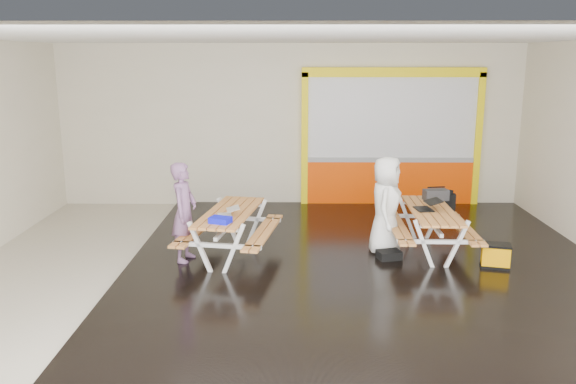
{
  "coord_description": "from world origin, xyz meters",
  "views": [
    {
      "loc": [
        0.1,
        -8.72,
        3.23
      ],
      "look_at": [
        0.0,
        0.9,
        1.0
      ],
      "focal_mm": 36.61,
      "sensor_mm": 36.0,
      "label": 1
    }
  ],
  "objects_px": {
    "laptop_left": "(228,213)",
    "fluke_bag": "(496,256)",
    "picnic_table_right": "(431,220)",
    "dark_case": "(389,255)",
    "backpack": "(448,202)",
    "person_left": "(184,212)",
    "blue_pouch": "(220,220)",
    "picnic_table_left": "(230,222)",
    "laptop_right": "(427,206)",
    "person_right": "(386,206)",
    "toolbox": "(436,195)"
  },
  "relations": [
    {
      "from": "laptop_left",
      "to": "fluke_bag",
      "type": "distance_m",
      "value": 4.19
    },
    {
      "from": "picnic_table_right",
      "to": "dark_case",
      "type": "xyz_separation_m",
      "value": [
        -0.73,
        -0.37,
        -0.48
      ]
    },
    {
      "from": "backpack",
      "to": "person_left",
      "type": "bearing_deg",
      "value": -165.06
    },
    {
      "from": "fluke_bag",
      "to": "blue_pouch",
      "type": "bearing_deg",
      "value": -177.45
    },
    {
      "from": "picnic_table_left",
      "to": "laptop_right",
      "type": "relative_size",
      "value": 4.98
    },
    {
      "from": "picnic_table_right",
      "to": "laptop_right",
      "type": "distance_m",
      "value": 0.25
    },
    {
      "from": "picnic_table_left",
      "to": "blue_pouch",
      "type": "height_order",
      "value": "blue_pouch"
    },
    {
      "from": "person_right",
      "to": "laptop_right",
      "type": "height_order",
      "value": "person_right"
    },
    {
      "from": "toolbox",
      "to": "fluke_bag",
      "type": "xyz_separation_m",
      "value": [
        0.63,
        -1.37,
        -0.64
      ]
    },
    {
      "from": "laptop_left",
      "to": "toolbox",
      "type": "relative_size",
      "value": 0.85
    },
    {
      "from": "picnic_table_right",
      "to": "fluke_bag",
      "type": "xyz_separation_m",
      "value": [
        0.85,
        -0.74,
        -0.37
      ]
    },
    {
      "from": "laptop_left",
      "to": "laptop_right",
      "type": "distance_m",
      "value": 3.26
    },
    {
      "from": "laptop_left",
      "to": "dark_case",
      "type": "distance_m",
      "value": 2.67
    },
    {
      "from": "picnic_table_right",
      "to": "backpack",
      "type": "bearing_deg",
      "value": 57.93
    },
    {
      "from": "laptop_right",
      "to": "dark_case",
      "type": "bearing_deg",
      "value": -151.62
    },
    {
      "from": "blue_pouch",
      "to": "fluke_bag",
      "type": "relative_size",
      "value": 0.62
    },
    {
      "from": "picnic_table_left",
      "to": "backpack",
      "type": "relative_size",
      "value": 5.45
    },
    {
      "from": "picnic_table_right",
      "to": "fluke_bag",
      "type": "bearing_deg",
      "value": -41.03
    },
    {
      "from": "laptop_right",
      "to": "blue_pouch",
      "type": "distance_m",
      "value": 3.4
    },
    {
      "from": "blue_pouch",
      "to": "fluke_bag",
      "type": "xyz_separation_m",
      "value": [
        4.21,
        0.19,
        -0.62
      ]
    },
    {
      "from": "picnic_table_right",
      "to": "laptop_right",
      "type": "xyz_separation_m",
      "value": [
        -0.08,
        -0.02,
        0.24
      ]
    },
    {
      "from": "person_left",
      "to": "laptop_right",
      "type": "relative_size",
      "value": 3.57
    },
    {
      "from": "toolbox",
      "to": "fluke_bag",
      "type": "bearing_deg",
      "value": -65.11
    },
    {
      "from": "picnic_table_left",
      "to": "laptop_right",
      "type": "bearing_deg",
      "value": 3.91
    },
    {
      "from": "laptop_right",
      "to": "picnic_table_left",
      "type": "bearing_deg",
      "value": -176.09
    },
    {
      "from": "laptop_right",
      "to": "toolbox",
      "type": "height_order",
      "value": "toolbox"
    },
    {
      "from": "toolbox",
      "to": "backpack",
      "type": "relative_size",
      "value": 1.11
    },
    {
      "from": "blue_pouch",
      "to": "toolbox",
      "type": "xyz_separation_m",
      "value": [
        3.57,
        1.56,
        0.03
      ]
    },
    {
      "from": "dark_case",
      "to": "picnic_table_left",
      "type": "bearing_deg",
      "value": 177.03
    },
    {
      "from": "picnic_table_left",
      "to": "person_left",
      "type": "xyz_separation_m",
      "value": [
        -0.7,
        -0.2,
        0.23
      ]
    },
    {
      "from": "laptop_left",
      "to": "toolbox",
      "type": "bearing_deg",
      "value": 18.3
    },
    {
      "from": "picnic_table_right",
      "to": "fluke_bag",
      "type": "distance_m",
      "value": 1.18
    },
    {
      "from": "person_left",
      "to": "laptop_left",
      "type": "bearing_deg",
      "value": -86.32
    },
    {
      "from": "person_right",
      "to": "backpack",
      "type": "relative_size",
      "value": 4.1
    },
    {
      "from": "picnic_table_left",
      "to": "picnic_table_right",
      "type": "relative_size",
      "value": 1.12
    },
    {
      "from": "laptop_right",
      "to": "fluke_bag",
      "type": "distance_m",
      "value": 1.32
    },
    {
      "from": "picnic_table_left",
      "to": "picnic_table_right",
      "type": "xyz_separation_m",
      "value": [
        3.29,
        0.24,
        -0.02
      ]
    },
    {
      "from": "dark_case",
      "to": "fluke_bag",
      "type": "distance_m",
      "value": 1.62
    },
    {
      "from": "person_left",
      "to": "dark_case",
      "type": "relative_size",
      "value": 4.38
    },
    {
      "from": "picnic_table_right",
      "to": "laptop_left",
      "type": "distance_m",
      "value": 3.35
    },
    {
      "from": "picnic_table_right",
      "to": "laptop_left",
      "type": "xyz_separation_m",
      "value": [
        -3.3,
        -0.53,
        0.25
      ]
    },
    {
      "from": "picnic_table_left",
      "to": "laptop_left",
      "type": "relative_size",
      "value": 5.78
    },
    {
      "from": "picnic_table_left",
      "to": "person_right",
      "type": "distance_m",
      "value": 2.57
    },
    {
      "from": "picnic_table_right",
      "to": "blue_pouch",
      "type": "xyz_separation_m",
      "value": [
        -3.36,
        -0.92,
        0.25
      ]
    },
    {
      "from": "person_left",
      "to": "dark_case",
      "type": "xyz_separation_m",
      "value": [
        3.26,
        0.07,
        -0.72
      ]
    },
    {
      "from": "laptop_left",
      "to": "blue_pouch",
      "type": "distance_m",
      "value": 0.4
    },
    {
      "from": "blue_pouch",
      "to": "dark_case",
      "type": "height_order",
      "value": "blue_pouch"
    },
    {
      "from": "toolbox",
      "to": "picnic_table_left",
      "type": "bearing_deg",
      "value": -166.03
    },
    {
      "from": "toolbox",
      "to": "dark_case",
      "type": "relative_size",
      "value": 1.24
    },
    {
      "from": "person_right",
      "to": "dark_case",
      "type": "relative_size",
      "value": 4.59
    }
  ]
}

